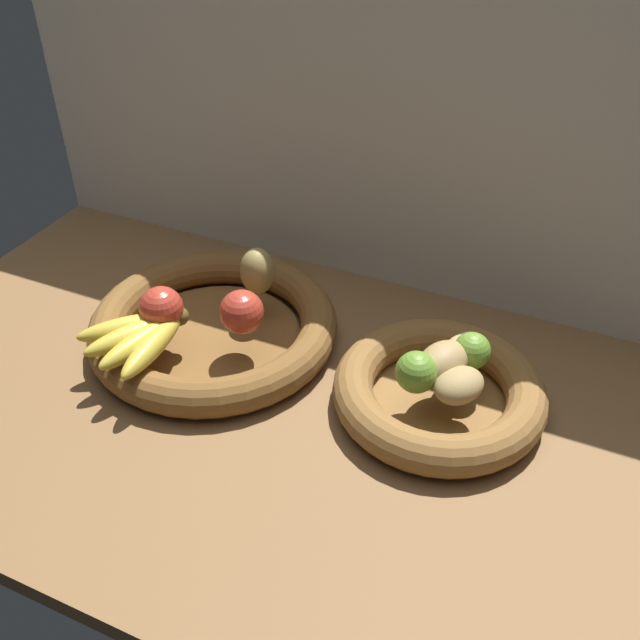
% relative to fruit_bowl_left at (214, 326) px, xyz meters
% --- Properties ---
extents(ground_plane, '(1.40, 0.90, 0.03)m').
position_rel_fruit_bowl_left_xyz_m(ground_plane, '(0.21, -0.02, -0.04)').
color(ground_plane, brown).
extents(back_wall, '(1.40, 0.03, 0.55)m').
position_rel_fruit_bowl_left_xyz_m(back_wall, '(0.21, 0.28, 0.25)').
color(back_wall, silver).
rests_on(back_wall, ground_plane).
extents(fruit_bowl_left, '(0.39, 0.39, 0.06)m').
position_rel_fruit_bowl_left_xyz_m(fruit_bowl_left, '(0.00, 0.00, 0.00)').
color(fruit_bowl_left, brown).
rests_on(fruit_bowl_left, ground_plane).
extents(fruit_bowl_right, '(0.30, 0.30, 0.06)m').
position_rel_fruit_bowl_left_xyz_m(fruit_bowl_right, '(0.37, 0.00, 0.00)').
color(fruit_bowl_right, brown).
rests_on(fruit_bowl_right, ground_plane).
extents(apple_red_front, '(0.07, 0.07, 0.07)m').
position_rel_fruit_bowl_left_xyz_m(apple_red_front, '(-0.05, -0.06, 0.06)').
color(apple_red_front, '#B73828').
rests_on(apple_red_front, fruit_bowl_left).
extents(apple_red_right, '(0.07, 0.07, 0.07)m').
position_rel_fruit_bowl_left_xyz_m(apple_red_right, '(0.07, -0.02, 0.06)').
color(apple_red_right, '#B73828').
rests_on(apple_red_right, fruit_bowl_left).
extents(pear_brown, '(0.08, 0.08, 0.08)m').
position_rel_fruit_bowl_left_xyz_m(pear_brown, '(0.04, 0.08, 0.07)').
color(pear_brown, olive).
rests_on(pear_brown, fruit_bowl_left).
extents(banana_bunch_front, '(0.14, 0.17, 0.03)m').
position_rel_fruit_bowl_left_xyz_m(banana_bunch_front, '(-0.05, -0.11, 0.05)').
color(banana_bunch_front, gold).
rests_on(banana_bunch_front, fruit_bowl_left).
extents(potato_large, '(0.09, 0.10, 0.05)m').
position_rel_fruit_bowl_left_xyz_m(potato_large, '(0.37, -0.00, 0.06)').
color(potato_large, '#A38451').
rests_on(potato_large, fruit_bowl_right).
extents(potato_back, '(0.08, 0.09, 0.04)m').
position_rel_fruit_bowl_left_xyz_m(potato_back, '(0.39, 0.04, 0.05)').
color(potato_back, tan).
rests_on(potato_back, fruit_bowl_right).
extents(potato_small, '(0.09, 0.09, 0.04)m').
position_rel_fruit_bowl_left_xyz_m(potato_small, '(0.40, -0.03, 0.05)').
color(potato_small, '#A38451').
rests_on(potato_small, fruit_bowl_right).
extents(lime_near, '(0.06, 0.06, 0.06)m').
position_rel_fruit_bowl_left_xyz_m(lime_near, '(0.34, -0.04, 0.06)').
color(lime_near, olive).
rests_on(lime_near, fruit_bowl_right).
extents(lime_far, '(0.05, 0.05, 0.05)m').
position_rel_fruit_bowl_left_xyz_m(lime_far, '(0.40, 0.04, 0.06)').
color(lime_far, olive).
rests_on(lime_far, fruit_bowl_right).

